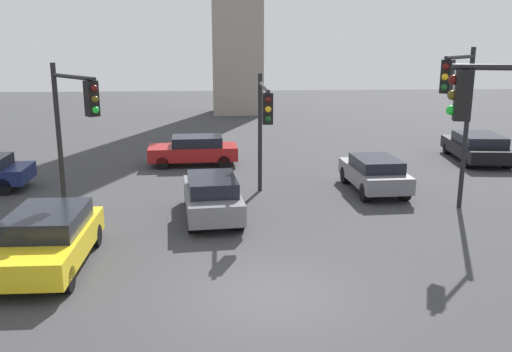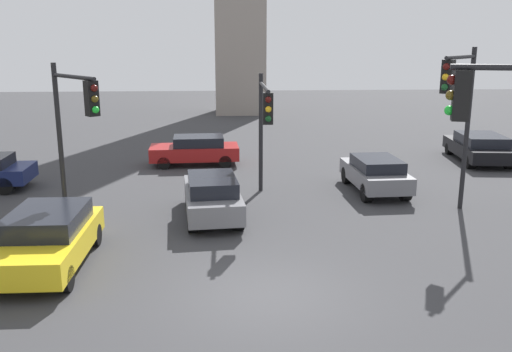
% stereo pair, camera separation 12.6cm
% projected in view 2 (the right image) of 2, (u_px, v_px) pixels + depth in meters
% --- Properties ---
extents(ground_plane, '(108.12, 108.12, 0.00)m').
position_uv_depth(ground_plane, '(268.00, 295.00, 12.63)').
color(ground_plane, '#38383A').
extents(traffic_light_0, '(1.89, 2.10, 5.54)m').
position_uv_depth(traffic_light_0, '(459.00, 101.00, 17.42)').
color(traffic_light_0, black).
rests_on(traffic_light_0, ground_plane).
extents(traffic_light_3, '(1.85, 2.29, 5.07)m').
position_uv_depth(traffic_light_3, '(75.00, 116.00, 16.44)').
color(traffic_light_3, black).
rests_on(traffic_light_3, ground_plane).
extents(traffic_light_4, '(0.32, 3.80, 4.56)m').
position_uv_depth(traffic_light_4, '(264.00, 116.00, 18.96)').
color(traffic_light_4, black).
rests_on(traffic_light_4, ground_plane).
extents(car_1, '(1.93, 4.06, 1.38)m').
position_uv_depth(car_1, '(375.00, 173.00, 21.17)').
color(car_1, slate).
rests_on(car_1, ground_plane).
extents(car_2, '(4.22, 2.00, 1.37)m').
position_uv_depth(car_2, '(196.00, 150.00, 25.85)').
color(car_2, maroon).
rests_on(car_2, ground_plane).
extents(car_4, '(2.08, 4.33, 1.43)m').
position_uv_depth(car_4, '(212.00, 196.00, 18.06)').
color(car_4, slate).
rests_on(car_4, ground_plane).
extents(car_5, '(2.67, 5.01, 1.36)m').
position_uv_depth(car_5, '(479.00, 147.00, 26.55)').
color(car_5, black).
rests_on(car_5, ground_plane).
extents(car_6, '(2.04, 4.40, 1.47)m').
position_uv_depth(car_6, '(47.00, 238.00, 14.12)').
color(car_6, yellow).
rests_on(car_6, ground_plane).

